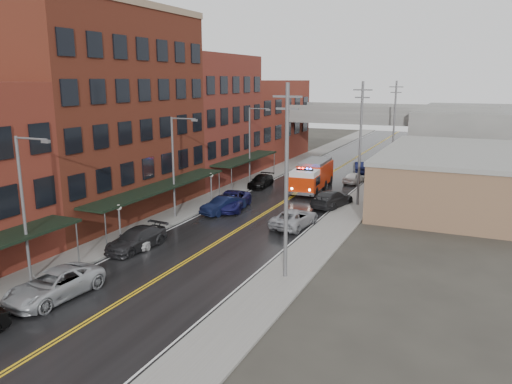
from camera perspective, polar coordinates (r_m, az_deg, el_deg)
The scene contains 32 objects.
road at distance 47.52m, azimuth 1.66°, elevation -2.07°, with size 11.00×160.00×0.02m, color black.
sidewalk_left at distance 50.65m, azimuth -6.00°, elevation -1.13°, with size 3.00×160.00×0.15m, color slate.
sidewalk_right at distance 45.33m, azimuth 10.23°, elevation -2.93°, with size 3.00×160.00×0.15m, color slate.
curb_left at distance 49.86m, azimuth -4.35°, elevation -1.31°, with size 0.30×160.00×0.15m, color gray.
curb_right at distance 45.73m, azimuth 8.22°, elevation -2.71°, with size 0.30×160.00×0.15m, color gray.
brick_building_b at distance 47.08m, azimuth -17.01°, elevation 8.35°, with size 9.00×20.00×18.00m, color #552516.
brick_building_c at distance 61.45m, azimuth -6.12°, elevation 8.34°, with size 9.00×15.00×15.00m, color maroon.
brick_building_far at distance 77.15m, azimuth 0.50°, elevation 8.18°, with size 9.00×20.00×12.00m, color maroon.
tan_building at distance 53.38m, azimuth 22.08°, elevation 1.38°, with size 14.00×22.00×5.00m, color #826146.
right_far_block at distance 82.88m, azimuth 24.46°, elevation 5.97°, with size 18.00×30.00×8.00m, color slate.
awning_1 at distance 44.35m, azimuth -10.82°, elevation 0.58°, with size 2.60×18.00×3.09m.
awning_2 at distance 59.28m, azimuth -1.14°, elevation 3.85°, with size 2.60×13.00×3.09m.
globe_lamp_1 at distance 38.46m, azimuth -15.37°, elevation -2.57°, with size 0.44×0.44×3.12m.
globe_lamp_2 at distance 49.72m, azimuth -5.16°, elevation 1.27°, with size 0.44×0.44×3.12m.
street_lamp_0 at distance 32.34m, azimuth -24.84°, elevation -0.92°, with size 2.64×0.22×9.00m.
street_lamp_1 at distance 44.24m, azimuth -9.19°, elevation 3.51°, with size 2.64×0.22×9.00m.
street_lamp_2 at distance 58.14m, azimuth -0.52°, elevation 5.86°, with size 2.64×0.22×9.00m.
utility_pole_0 at distance 29.92m, azimuth 3.49°, elevation 1.42°, with size 1.80×0.24×12.00m.
utility_pole_1 at distance 48.93m, azimuth 11.83°, elevation 5.61°, with size 1.80×0.24×12.00m.
utility_pole_2 at distance 68.51m, azimuth 15.50°, elevation 7.40°, with size 1.80×0.24×12.00m.
overpass at distance 76.75m, azimuth 10.95°, elevation 7.92°, with size 40.00×10.00×7.50m.
fire_truck at distance 55.79m, azimuth 6.41°, elevation 1.93°, with size 3.93×9.03×3.25m.
parked_car_left_2 at distance 30.91m, azimuth -22.08°, elevation -9.80°, with size 2.69×5.84×1.62m, color #A0A4A8.
parked_car_left_3 at distance 37.63m, azimuth -13.50°, elevation -5.25°, with size 2.15×5.30×1.54m, color #242426.
parked_car_left_4 at distance 38.44m, azimuth -12.41°, elevation -4.95°, with size 1.59×3.95×1.34m, color silver.
parked_car_left_5 at distance 46.36m, azimuth -3.78°, elevation -1.50°, with size 1.63×4.69×1.54m, color black.
parked_car_left_6 at distance 47.72m, azimuth -2.89°, elevation -0.99°, with size 2.78×6.02×1.67m, color #131347.
parked_car_left_7 at distance 57.51m, azimuth 0.56°, elevation 1.25°, with size 1.94×4.77×1.38m, color black.
parked_car_right_0 at distance 42.20m, azimuth 4.42°, elevation -2.97°, with size 2.52×5.47×1.52m, color #97989E.
parked_car_right_1 at distance 49.07m, azimuth 8.68°, elevation -0.76°, with size 2.30×5.66×1.64m, color #232325.
parked_car_right_2 at distance 60.69m, azimuth 11.17°, elevation 1.62°, with size 1.63×4.05×1.38m, color white.
parked_car_right_3 at distance 67.10m, azimuth 11.89°, elevation 2.75°, with size 1.74×4.99×1.64m, color black.
Camera 1 is at (17.49, -12.47, 12.18)m, focal length 35.00 mm.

